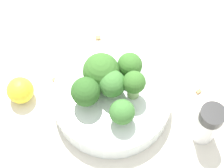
% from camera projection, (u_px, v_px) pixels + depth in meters
% --- Properties ---
extents(ground_plane, '(3.00, 3.00, 0.00)m').
position_uv_depth(ground_plane, '(112.00, 104.00, 0.60)').
color(ground_plane, silver).
extents(bowl, '(0.18, 0.18, 0.04)m').
position_uv_depth(bowl, '(112.00, 99.00, 0.59)').
color(bowl, silver).
rests_on(bowl, ground_plane).
extents(broccoli_floret_0, '(0.04, 0.04, 0.05)m').
position_uv_depth(broccoli_floret_0, '(113.00, 85.00, 0.55)').
color(broccoli_floret_0, '#84AD66').
rests_on(broccoli_floret_0, bowl).
extents(broccoli_floret_1, '(0.04, 0.04, 0.05)m').
position_uv_depth(broccoli_floret_1, '(86.00, 92.00, 0.54)').
color(broccoli_floret_1, '#84AD66').
rests_on(broccoli_floret_1, bowl).
extents(broccoli_floret_2, '(0.04, 0.04, 0.04)m').
position_uv_depth(broccoli_floret_2, '(122.00, 112.00, 0.53)').
color(broccoli_floret_2, '#7A9E5B').
rests_on(broccoli_floret_2, bowl).
extents(broccoli_floret_3, '(0.04, 0.04, 0.05)m').
position_uv_depth(broccoli_floret_3, '(130.00, 66.00, 0.57)').
color(broccoli_floret_3, '#84AD66').
rests_on(broccoli_floret_3, bowl).
extents(broccoli_floret_4, '(0.06, 0.06, 0.06)m').
position_uv_depth(broccoli_floret_4, '(102.00, 71.00, 0.56)').
color(broccoli_floret_4, '#7A9E5B').
rests_on(broccoli_floret_4, bowl).
extents(broccoli_floret_5, '(0.03, 0.03, 0.05)m').
position_uv_depth(broccoli_floret_5, '(134.00, 84.00, 0.54)').
color(broccoli_floret_5, '#84AD66').
rests_on(broccoli_floret_5, bowl).
extents(pepper_shaker, '(0.04, 0.04, 0.08)m').
position_uv_depth(pepper_shaker, '(208.00, 124.00, 0.54)').
color(pepper_shaker, silver).
rests_on(pepper_shaker, ground_plane).
extents(lemon_wedge, '(0.04, 0.04, 0.04)m').
position_uv_depth(lemon_wedge, '(20.00, 90.00, 0.59)').
color(lemon_wedge, yellow).
rests_on(lemon_wedge, ground_plane).
extents(almond_crumb_0, '(0.01, 0.01, 0.01)m').
position_uv_depth(almond_crumb_0, '(98.00, 37.00, 0.66)').
color(almond_crumb_0, '#AD7F4C').
rests_on(almond_crumb_0, ground_plane).
extents(almond_crumb_1, '(0.01, 0.01, 0.01)m').
position_uv_depth(almond_crumb_1, '(55.00, 79.00, 0.62)').
color(almond_crumb_1, '#AD7F4C').
rests_on(almond_crumb_1, ground_plane).
extents(almond_crumb_2, '(0.01, 0.01, 0.01)m').
position_uv_depth(almond_crumb_2, '(199.00, 91.00, 0.61)').
color(almond_crumb_2, '#AD7F4C').
rests_on(almond_crumb_2, ground_plane).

